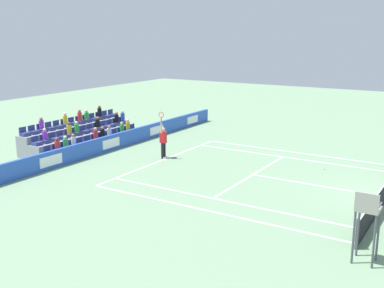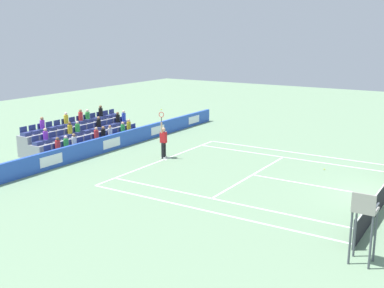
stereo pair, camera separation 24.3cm
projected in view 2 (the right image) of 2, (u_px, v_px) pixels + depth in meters
name	position (u px, v px, depth m)	size (l,w,h in m)	color
line_baseline	(164.00, 160.00, 26.54)	(10.97, 0.10, 0.01)	white
line_service	(253.00, 175.00, 23.69)	(8.23, 0.10, 0.01)	white
line_centre_service	(315.00, 185.00, 22.03)	(0.10, 6.40, 0.01)	white
line_singles_sideline_left	(221.00, 200.00, 20.07)	(0.10, 11.89, 0.01)	white
line_singles_sideline_right	(291.00, 158.00, 26.84)	(0.10, 11.89, 0.01)	white
line_doubles_sideline_left	(204.00, 210.00, 18.94)	(0.10, 11.89, 0.01)	white
line_doubles_sideline_right	(299.00, 153.00, 27.97)	(0.10, 11.89, 0.01)	white
line_centre_mark	(165.00, 160.00, 26.49)	(0.10, 0.20, 0.01)	white
sponsor_barrier	(110.00, 143.00, 28.48)	(23.38, 0.22, 0.96)	blue
tennis_player	(163.00, 141.00, 26.65)	(0.53, 0.39, 2.85)	black
umpire_chair	(364.00, 217.00, 14.24)	(0.70, 0.70, 2.34)	#474C54
stadium_stand	(83.00, 137.00, 29.67)	(8.06, 2.85, 2.21)	gray
loose_tennis_ball	(324.00, 169.00, 24.55)	(0.07, 0.07, 0.07)	#D1E533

